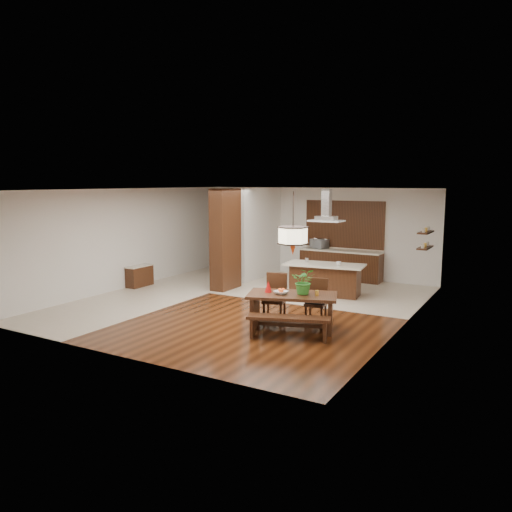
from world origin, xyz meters
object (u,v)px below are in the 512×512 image
Objects in this scene: hallway_console at (140,276)px; dining_table at (292,303)px; dining_chair_right at (316,301)px; kitchen_island at (325,279)px; dining_bench at (288,328)px; pendant_lantern at (293,223)px; fruit_bowl at (281,293)px; range_hood at (327,205)px; island_cup at (339,263)px; foliage_plant at (304,281)px; microwave at (319,244)px; dining_chair_left at (274,298)px.

hallway_console is 6.08m from dining_table.
kitchen_island is (-0.87, 2.67, -0.04)m from dining_chair_right.
pendant_lantern is at bearing 109.27° from dining_bench.
dining_table is at bearing 36.07° from fruit_bowl.
pendant_lantern is at bearing -79.57° from range_hood.
fruit_bowl is (-0.19, -0.14, 0.24)m from dining_table.
kitchen_island is at bearing 17.73° from hallway_console.
dining_bench is 0.86m from fruit_bowl.
dining_table reaches higher than dining_bench.
island_cup is at bearing 93.62° from pendant_lantern.
foliage_plant is (0.23, 0.09, -1.20)m from pendant_lantern.
hallway_console reaches higher than dining_bench.
fruit_bowl reaches higher than hallway_console.
dining_table is (5.84, -1.68, 0.25)m from hallway_console.
island_cup is (0.41, -0.07, 0.48)m from kitchen_island.
island_cup is 2.91m from microwave.
fruit_bowl is at bearing -89.77° from island_cup.
hallway_console is 5.48m from kitchen_island.
kitchen_island reaches higher than dining_bench.
dining_chair_right is (6.09, -1.00, 0.18)m from hallway_console.
dining_table is 3.75× the size of microwave.
foliage_plant reaches higher than kitchen_island.
dining_chair_left is 2.97m from kitchen_island.
foliage_plant is (0.85, -0.29, 0.51)m from dining_chair_left.
dining_bench is 1.09m from foliage_plant.
dining_chair_left is (-0.62, 0.38, -0.03)m from dining_table.
dining_table is 1.25× the size of dining_bench.
pendant_lantern is at bearing -117.58° from dining_chair_right.
foliage_plant is 5.98m from microwave.
pendant_lantern is (-0.22, 0.63, 2.01)m from dining_bench.
foliage_plant is at bearing -14.69° from hallway_console.
fruit_bowl is (-0.19, -0.14, -1.44)m from pendant_lantern.
range_hood reaches higher than hallway_console.
microwave is (4.05, 4.04, 0.79)m from hallway_console.
island_cup is at bearing 15.87° from hallway_console.
pendant_lantern reaches higher than fruit_bowl.
hallway_console is at bearing -164.13° from island_cup.
kitchen_island is (-0.62, 3.35, -1.79)m from pendant_lantern.
dining_chair_left is 8.27× the size of island_cup.
pendant_lantern reaches higher than foliage_plant.
dining_bench is 2.96× the size of foliage_plant.
dining_bench is at bearing -85.70° from kitchen_island.
dining_table is at bearing -86.38° from island_cup.
foliage_plant is at bearing 22.29° from pendant_lantern.
dining_chair_left is at bearing 129.34° from fruit_bowl.
pendant_lantern is 4.64× the size of fruit_bowl.
pendant_lantern is 0.59× the size of kitchen_island.
microwave reaches higher than dining_chair_right.
dining_bench is at bearing -63.87° from dining_chair_left.
foliage_plant is 0.54m from fruit_bowl.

